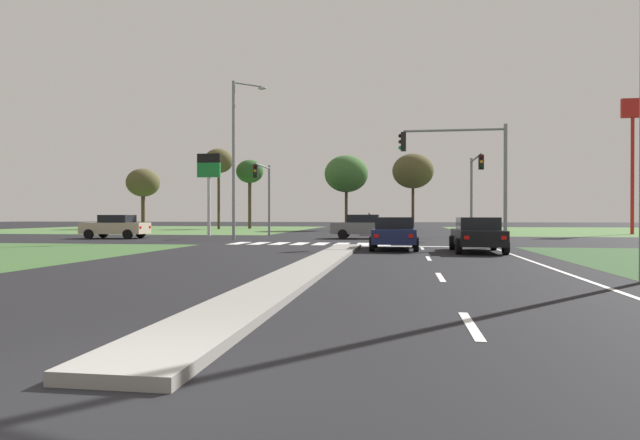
{
  "coord_description": "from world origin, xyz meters",
  "views": [
    {
      "loc": [
        2.55,
        -4.4,
        1.52
      ],
      "look_at": [
        -3.39,
        35.11,
        1.22
      ],
      "focal_mm": 30.53,
      "sensor_mm": 36.0,
      "label": 1
    }
  ],
  "objects_px": {
    "pedestrian_at_median": "(369,220)",
    "treeline_third": "(250,172)",
    "street_lamp_second": "(236,152)",
    "traffic_signal_far_right": "(475,180)",
    "treeline_fifth": "(413,171)",
    "car_navy_near": "(394,233)",
    "fuel_price_totem": "(209,176)",
    "traffic_signal_far_left": "(264,186)",
    "fastfood_pole_sign": "(632,135)",
    "car_beige_fourth": "(116,226)",
    "treeline_fourth": "(346,174)",
    "treeline_second": "(219,162)",
    "traffic_signal_near_right": "(466,162)",
    "car_grey_second": "(365,226)",
    "treeline_near": "(143,183)",
    "car_black_third": "(477,234)"
  },
  "relations": [
    {
      "from": "fuel_price_totem",
      "to": "treeline_fourth",
      "type": "xyz_separation_m",
      "value": [
        8.66,
        18.39,
        1.44
      ]
    },
    {
      "from": "treeline_second",
      "to": "treeline_third",
      "type": "relative_size",
      "value": 1.13
    },
    {
      "from": "pedestrian_at_median",
      "to": "fastfood_pole_sign",
      "type": "height_order",
      "value": "fastfood_pole_sign"
    },
    {
      "from": "car_beige_fourth",
      "to": "treeline_near",
      "type": "height_order",
      "value": "treeline_near"
    },
    {
      "from": "fastfood_pole_sign",
      "to": "treeline_second",
      "type": "distance_m",
      "value": 41.69
    },
    {
      "from": "car_navy_near",
      "to": "car_grey_second",
      "type": "xyz_separation_m",
      "value": [
        -2.1,
        11.69,
        0.07
      ]
    },
    {
      "from": "pedestrian_at_median",
      "to": "treeline_second",
      "type": "xyz_separation_m",
      "value": [
        -18.22,
        13.51,
        6.63
      ]
    },
    {
      "from": "car_grey_second",
      "to": "fastfood_pole_sign",
      "type": "xyz_separation_m",
      "value": [
        21.35,
        11.87,
        7.41
      ]
    },
    {
      "from": "treeline_near",
      "to": "car_black_third",
      "type": "bearing_deg",
      "value": -47.84
    },
    {
      "from": "street_lamp_second",
      "to": "treeline_second",
      "type": "relative_size",
      "value": 1.08
    },
    {
      "from": "pedestrian_at_median",
      "to": "treeline_fourth",
      "type": "height_order",
      "value": "treeline_fourth"
    },
    {
      "from": "fuel_price_totem",
      "to": "treeline_second",
      "type": "distance_m",
      "value": 21.99
    },
    {
      "from": "traffic_signal_far_left",
      "to": "fastfood_pole_sign",
      "type": "distance_m",
      "value": 30.75
    },
    {
      "from": "traffic_signal_far_left",
      "to": "treeline_third",
      "type": "bearing_deg",
      "value": 108.36
    },
    {
      "from": "car_black_third",
      "to": "treeline_fifth",
      "type": "distance_m",
      "value": 37.82
    },
    {
      "from": "car_black_third",
      "to": "treeline_fourth",
      "type": "bearing_deg",
      "value": 104.68
    },
    {
      "from": "car_navy_near",
      "to": "fuel_price_totem",
      "type": "relative_size",
      "value": 0.72
    },
    {
      "from": "car_black_third",
      "to": "pedestrian_at_median",
      "type": "xyz_separation_m",
      "value": [
        -5.91,
        23.39,
        0.43
      ]
    },
    {
      "from": "traffic_signal_far_left",
      "to": "pedestrian_at_median",
      "type": "relative_size",
      "value": 3.17
    },
    {
      "from": "traffic_signal_far_left",
      "to": "fastfood_pole_sign",
      "type": "height_order",
      "value": "fastfood_pole_sign"
    },
    {
      "from": "pedestrian_at_median",
      "to": "treeline_third",
      "type": "height_order",
      "value": "treeline_third"
    },
    {
      "from": "street_lamp_second",
      "to": "pedestrian_at_median",
      "type": "distance_m",
      "value": 16.15
    },
    {
      "from": "traffic_signal_far_left",
      "to": "traffic_signal_near_right",
      "type": "relative_size",
      "value": 0.9
    },
    {
      "from": "car_navy_near",
      "to": "treeline_second",
      "type": "height_order",
      "value": "treeline_second"
    },
    {
      "from": "traffic_signal_near_right",
      "to": "treeline_second",
      "type": "height_order",
      "value": "treeline_second"
    },
    {
      "from": "car_grey_second",
      "to": "traffic_signal_near_right",
      "type": "height_order",
      "value": "traffic_signal_near_right"
    },
    {
      "from": "car_navy_near",
      "to": "fastfood_pole_sign",
      "type": "height_order",
      "value": "fastfood_pole_sign"
    },
    {
      "from": "car_grey_second",
      "to": "car_black_third",
      "type": "height_order",
      "value": "car_grey_second"
    },
    {
      "from": "car_beige_fourth",
      "to": "street_lamp_second",
      "type": "bearing_deg",
      "value": -95.26
    },
    {
      "from": "traffic_signal_far_right",
      "to": "treeline_fourth",
      "type": "xyz_separation_m",
      "value": [
        -10.94,
        19.0,
        2.03
      ]
    },
    {
      "from": "car_grey_second",
      "to": "street_lamp_second",
      "type": "distance_m",
      "value": 9.82
    },
    {
      "from": "car_grey_second",
      "to": "treeline_second",
      "type": "relative_size",
      "value": 0.49
    },
    {
      "from": "car_navy_near",
      "to": "traffic_signal_far_right",
      "type": "distance_m",
      "value": 15.56
    },
    {
      "from": "treeline_near",
      "to": "treeline_third",
      "type": "bearing_deg",
      "value": 12.57
    },
    {
      "from": "car_navy_near",
      "to": "fuel_price_totem",
      "type": "distance_m",
      "value": 20.92
    },
    {
      "from": "car_navy_near",
      "to": "fuel_price_totem",
      "type": "height_order",
      "value": "fuel_price_totem"
    },
    {
      "from": "traffic_signal_far_right",
      "to": "treeline_fifth",
      "type": "distance_m",
      "value": 22.3
    },
    {
      "from": "traffic_signal_near_right",
      "to": "treeline_fifth",
      "type": "height_order",
      "value": "treeline_fifth"
    },
    {
      "from": "car_black_third",
      "to": "fastfood_pole_sign",
      "type": "relative_size",
      "value": 0.4
    },
    {
      "from": "traffic_signal_far_right",
      "to": "treeline_fifth",
      "type": "relative_size",
      "value": 0.68
    },
    {
      "from": "car_grey_second",
      "to": "traffic_signal_far_right",
      "type": "bearing_deg",
      "value": 108.78
    },
    {
      "from": "traffic_signal_far_right",
      "to": "street_lamp_second",
      "type": "bearing_deg",
      "value": -160.1
    },
    {
      "from": "car_navy_near",
      "to": "treeline_fifth",
      "type": "relative_size",
      "value": 0.54
    },
    {
      "from": "car_navy_near",
      "to": "traffic_signal_far_left",
      "type": "distance_m",
      "value": 17.84
    },
    {
      "from": "car_grey_second",
      "to": "fuel_price_totem",
      "type": "height_order",
      "value": "fuel_price_totem"
    },
    {
      "from": "car_grey_second",
      "to": "pedestrian_at_median",
      "type": "bearing_deg",
      "value": -178.2
    },
    {
      "from": "street_lamp_second",
      "to": "treeline_third",
      "type": "bearing_deg",
      "value": 104.35
    },
    {
      "from": "car_grey_second",
      "to": "fuel_price_totem",
      "type": "bearing_deg",
      "value": -104.6
    },
    {
      "from": "car_navy_near",
      "to": "traffic_signal_far_left",
      "type": "height_order",
      "value": "traffic_signal_far_left"
    },
    {
      "from": "fuel_price_totem",
      "to": "fastfood_pole_sign",
      "type": "bearing_deg",
      "value": 14.58
    }
  ]
}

